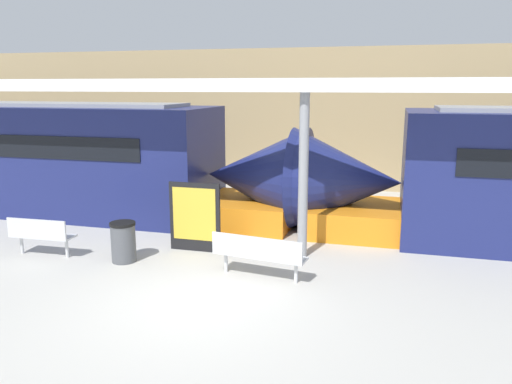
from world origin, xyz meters
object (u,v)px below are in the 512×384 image
bench_near (258,253)px  bench_far (40,234)px  support_column_near (303,177)px  trash_bin (123,242)px  poster_board (195,217)px

bench_near → bench_far: (-4.91, -0.00, -0.01)m
bench_near → support_column_near: support_column_near is taller
bench_far → support_column_near: bearing=13.4°
trash_bin → bench_far: bearing=-173.9°
bench_near → trash_bin: (-3.02, 0.20, -0.10)m
trash_bin → support_column_near: (3.61, 1.30, 1.34)m
bench_near → bench_far: same height
bench_far → support_column_near: size_ratio=0.40×
poster_board → support_column_near: bearing=5.7°
bench_near → support_column_near: size_ratio=0.53×
bench_far → bench_near: bearing=-1.8°
support_column_near → trash_bin: bearing=-160.2°
bench_far → support_column_near: 5.84m
poster_board → bench_far: bearing=-157.9°
bench_far → poster_board: size_ratio=0.91×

